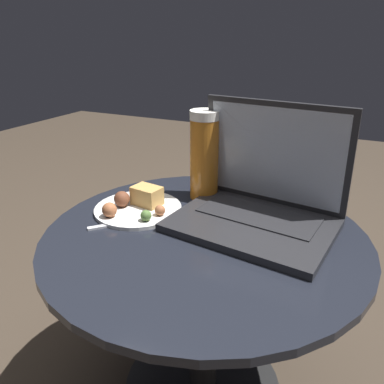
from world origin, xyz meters
name	(u,v)px	position (x,y,z in m)	size (l,w,h in m)	color
table	(204,281)	(0.00, 0.00, 0.35)	(0.72, 0.72, 0.48)	black
laptop	(260,200)	(0.09, 0.10, 0.54)	(0.38, 0.30, 0.27)	#232326
beer_glass	(204,155)	(-0.08, 0.18, 0.60)	(0.08, 0.08, 0.23)	#C6701E
snack_plate	(138,205)	(-0.19, 0.03, 0.50)	(0.22, 0.22, 0.06)	silver
fork	(136,221)	(-0.17, -0.03, 0.48)	(0.14, 0.15, 0.01)	silver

